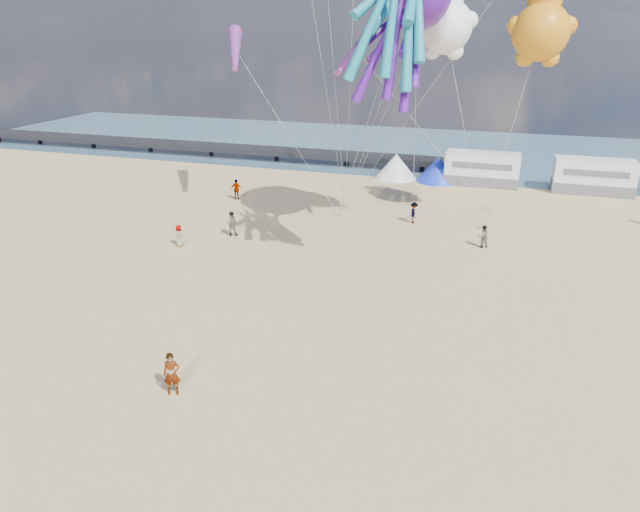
# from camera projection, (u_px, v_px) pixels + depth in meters

# --- Properties ---
(ground) EXTENTS (120.00, 120.00, 0.00)m
(ground) POSITION_uv_depth(u_px,v_px,m) (239.00, 458.00, 19.56)
(ground) COLOR tan
(ground) RESTS_ON ground
(water) EXTENTS (120.00, 120.00, 0.00)m
(water) POSITION_uv_depth(u_px,v_px,m) (435.00, 150.00, 68.18)
(water) COLOR #3D5E74
(water) RESTS_ON ground
(pier) EXTENTS (60.00, 3.00, 0.50)m
(pier) POSITION_uv_depth(u_px,v_px,m) (180.00, 145.00, 65.90)
(pier) COLOR black
(pier) RESTS_ON ground
(motorhome_0) EXTENTS (6.60, 2.50, 3.00)m
(motorhome_0) POSITION_uv_depth(u_px,v_px,m) (482.00, 169.00, 52.69)
(motorhome_0) COLOR silver
(motorhome_0) RESTS_ON ground
(motorhome_1) EXTENTS (6.60, 2.50, 3.00)m
(motorhome_1) POSITION_uv_depth(u_px,v_px,m) (593.00, 176.00, 50.04)
(motorhome_1) COLOR silver
(motorhome_1) RESTS_ON ground
(tent_white) EXTENTS (4.00, 4.00, 2.40)m
(tent_white) POSITION_uv_depth(u_px,v_px,m) (396.00, 166.00, 55.03)
(tent_white) COLOR white
(tent_white) RESTS_ON ground
(tent_blue) EXTENTS (4.00, 4.00, 2.40)m
(tent_blue) POSITION_uv_depth(u_px,v_px,m) (438.00, 169.00, 53.92)
(tent_blue) COLOR #1933CC
(tent_blue) RESTS_ON ground
(standing_person) EXTENTS (0.79, 0.66, 1.83)m
(standing_person) POSITION_uv_depth(u_px,v_px,m) (172.00, 374.00, 22.63)
(standing_person) COLOR tan
(standing_person) RESTS_ON ground
(beachgoer_1) EXTENTS (0.88, 0.77, 1.53)m
(beachgoer_1) POSITION_uv_depth(u_px,v_px,m) (483.00, 236.00, 37.90)
(beachgoer_1) COLOR #7F6659
(beachgoer_1) RESTS_ON ground
(beachgoer_2) EXTENTS (0.66, 0.82, 1.60)m
(beachgoer_2) POSITION_uv_depth(u_px,v_px,m) (414.00, 213.00, 42.58)
(beachgoer_2) COLOR #7F6659
(beachgoer_2) RESTS_ON ground
(beachgoer_3) EXTENTS (1.19, 0.77, 1.74)m
(beachgoer_3) POSITION_uv_depth(u_px,v_px,m) (237.00, 189.00, 48.39)
(beachgoer_3) COLOR #7F6659
(beachgoer_3) RESTS_ON ground
(beachgoer_6) EXTENTS (0.64, 0.64, 1.49)m
(beachgoer_6) POSITION_uv_depth(u_px,v_px,m) (179.00, 236.00, 38.09)
(beachgoer_6) COLOR #7F6659
(beachgoer_6) RESTS_ON ground
(beachgoer_7) EXTENTS (1.00, 0.83, 1.76)m
(beachgoer_7) POSITION_uv_depth(u_px,v_px,m) (232.00, 223.00, 40.01)
(beachgoer_7) COLOR #7F6659
(beachgoer_7) RESTS_ON ground
(sandbag_a) EXTENTS (0.50, 0.35, 0.22)m
(sandbag_a) POSITION_uv_depth(u_px,v_px,m) (338.00, 215.00, 44.31)
(sandbag_a) COLOR gray
(sandbag_a) RESTS_ON ground
(sandbag_b) EXTENTS (0.50, 0.35, 0.22)m
(sandbag_b) POSITION_uv_depth(u_px,v_px,m) (413.00, 217.00, 43.83)
(sandbag_b) COLOR gray
(sandbag_b) RESTS_ON ground
(sandbag_c) EXTENTS (0.50, 0.35, 0.22)m
(sandbag_c) POSITION_uv_depth(u_px,v_px,m) (482.00, 227.00, 41.64)
(sandbag_c) COLOR gray
(sandbag_c) RESTS_ON ground
(sandbag_d) EXTENTS (0.50, 0.35, 0.22)m
(sandbag_d) POSITION_uv_depth(u_px,v_px,m) (486.00, 209.00, 45.69)
(sandbag_d) COLOR gray
(sandbag_d) RESTS_ON ground
(sandbag_e) EXTENTS (0.50, 0.35, 0.22)m
(sandbag_e) POSITION_uv_depth(u_px,v_px,m) (345.00, 208.00, 45.97)
(sandbag_e) COLOR gray
(sandbag_e) RESTS_ON ground
(kite_panda) EXTENTS (4.53, 4.35, 5.51)m
(kite_panda) POSITION_uv_depth(u_px,v_px,m) (445.00, 27.00, 34.18)
(kite_panda) COLOR white
(kite_teddy_orange) EXTENTS (5.55, 5.41, 6.15)m
(kite_teddy_orange) POSITION_uv_depth(u_px,v_px,m) (541.00, 32.00, 36.00)
(kite_teddy_orange) COLOR orange
(windsock_left) EXTENTS (3.82, 6.78, 6.93)m
(windsock_left) POSITION_uv_depth(u_px,v_px,m) (235.00, 49.00, 42.14)
(windsock_left) COLOR red
(windsock_mid) EXTENTS (2.19, 5.69, 5.61)m
(windsock_mid) POSITION_uv_depth(u_px,v_px,m) (357.00, 51.00, 35.66)
(windsock_mid) COLOR red
(windsock_right) EXTENTS (2.33, 5.78, 5.74)m
(windsock_right) POSITION_uv_depth(u_px,v_px,m) (413.00, 45.00, 35.20)
(windsock_right) COLOR red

